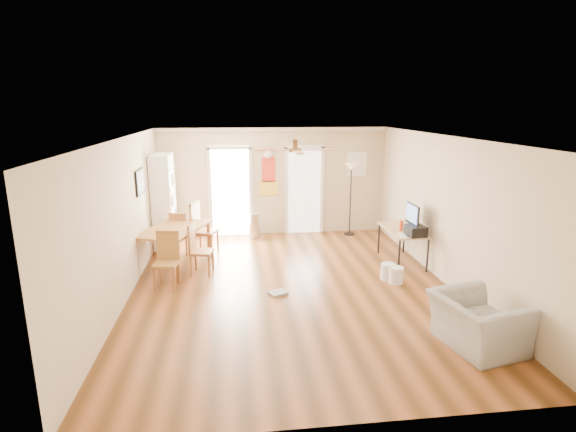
{
  "coord_description": "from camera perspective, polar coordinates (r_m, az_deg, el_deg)",
  "views": [
    {
      "loc": [
        -0.95,
        -7.24,
        3.1
      ],
      "look_at": [
        0.0,
        0.6,
        1.15
      ],
      "focal_mm": 27.92,
      "sensor_mm": 36.0,
      "label": 1
    }
  ],
  "objects": [
    {
      "name": "dining_table",
      "position": [
        9.11,
        -14.19,
        -3.87
      ],
      "size": [
        1.41,
        1.79,
        0.78
      ],
      "primitive_type": null,
      "rotation": [
        0.0,
        0.0,
        -0.34
      ],
      "color": "#A66B35",
      "rests_on": "floor"
    },
    {
      "name": "wall_front",
      "position": [
        4.26,
        6.79,
        -11.24
      ],
      "size": [
        5.5,
        0.04,
        2.6
      ],
      "primitive_type": null,
      "color": "beige",
      "rests_on": "floor"
    },
    {
      "name": "floor_cloth",
      "position": [
        7.68,
        -1.3,
        -9.78
      ],
      "size": [
        0.36,
        0.33,
        0.04
      ],
      "primitive_type": "cube",
      "rotation": [
        0.0,
        0.0,
        0.48
      ],
      "color": "gray",
      "rests_on": "floor"
    },
    {
      "name": "floor",
      "position": [
        7.93,
        0.53,
        -9.14
      ],
      "size": [
        7.0,
        7.0,
        0.0
      ],
      "primitive_type": "plane",
      "color": "brown",
      "rests_on": "ground"
    },
    {
      "name": "kitchen_doorway",
      "position": [
        10.92,
        -7.32,
        2.93
      ],
      "size": [
        0.9,
        0.1,
        2.1
      ],
      "primitive_type": null,
      "color": "white",
      "rests_on": "wall_back"
    },
    {
      "name": "keyboard",
      "position": [
        8.8,
        14.38,
        -2.43
      ],
      "size": [
        0.2,
        0.41,
        0.01
      ],
      "primitive_type": "cube",
      "rotation": [
        0.0,
        0.0,
        -0.2
      ],
      "color": "white",
      "rests_on": "computer_desk"
    },
    {
      "name": "wall_decal",
      "position": [
        10.86,
        -2.5,
        5.65
      ],
      "size": [
        0.46,
        0.03,
        1.1
      ],
      "primitive_type": "cube",
      "color": "red",
      "rests_on": "wall_back"
    },
    {
      "name": "computer_desk",
      "position": [
        9.36,
        14.29,
        -3.7
      ],
      "size": [
        0.64,
        1.29,
        0.69
      ],
      "primitive_type": null,
      "color": "tan",
      "rests_on": "floor"
    },
    {
      "name": "imac",
      "position": [
        9.04,
        15.53,
        -0.26
      ],
      "size": [
        0.11,
        0.61,
        0.56
      ],
      "primitive_type": null,
      "rotation": [
        0.0,
        0.0,
        0.04
      ],
      "color": "black",
      "rests_on": "computer_desk"
    },
    {
      "name": "orange_bottle",
      "position": [
        9.12,
        14.22,
        -1.19
      ],
      "size": [
        0.09,
        0.09,
        0.21
      ],
      "primitive_type": "cylinder",
      "rotation": [
        0.0,
        0.0,
        -0.25
      ],
      "color": "red",
      "rests_on": "computer_desk"
    },
    {
      "name": "dining_chair_far",
      "position": [
        9.85,
        -13.36,
        -2.08
      ],
      "size": [
        0.47,
        0.47,
        0.91
      ],
      "primitive_type": null,
      "rotation": [
        0.0,
        0.0,
        2.83
      ],
      "color": "#A66F35",
      "rests_on": "floor"
    },
    {
      "name": "trash_can",
      "position": [
        10.77,
        -4.29,
        -1.22
      ],
      "size": [
        0.35,
        0.35,
        0.6
      ],
      "primitive_type": "cylinder",
      "rotation": [
        0.0,
        0.0,
        0.29
      ],
      "color": "#AEAEB0",
      "rests_on": "floor"
    },
    {
      "name": "printer",
      "position": [
        8.86,
        15.93,
        -1.8
      ],
      "size": [
        0.35,
        0.4,
        0.2
      ],
      "primitive_type": "cube",
      "rotation": [
        0.0,
        0.0,
        0.06
      ],
      "color": "black",
      "rests_on": "computer_desk"
    },
    {
      "name": "wastebasket_b",
      "position": [
        8.31,
        13.6,
        -7.33
      ],
      "size": [
        0.29,
        0.29,
        0.3
      ],
      "primitive_type": "cylinder",
      "rotation": [
        0.0,
        0.0,
        -0.13
      ],
      "color": "silver",
      "rests_on": "floor"
    },
    {
      "name": "ac_grille",
      "position": [
        11.21,
        8.73,
        6.54
      ],
      "size": [
        0.5,
        0.04,
        0.6
      ],
      "primitive_type": "cube",
      "color": "white",
      "rests_on": "wall_back"
    },
    {
      "name": "wall_back",
      "position": [
        10.93,
        -1.84,
        4.38
      ],
      "size": [
        5.5,
        0.04,
        2.6
      ],
      "primitive_type": null,
      "color": "beige",
      "rests_on": "floor"
    },
    {
      "name": "dining_chair_right_a",
      "position": [
        9.66,
        -10.53,
        -1.6
      ],
      "size": [
        0.58,
        0.58,
        1.12
      ],
      "primitive_type": null,
      "rotation": [
        0.0,
        0.0,
        1.26
      ],
      "color": "#AD7237",
      "rests_on": "floor"
    },
    {
      "name": "bathroom_doorway",
      "position": [
        11.05,
        2.06,
        3.17
      ],
      "size": [
        0.8,
        0.1,
        2.1
      ],
      "primitive_type": null,
      "color": "white",
      "rests_on": "wall_back"
    },
    {
      "name": "wall_left",
      "position": [
        7.67,
        -20.27,
        -0.57
      ],
      "size": [
        0.04,
        7.0,
        2.6
      ],
      "primitive_type": null,
      "color": "beige",
      "rests_on": "floor"
    },
    {
      "name": "framed_poster",
      "position": [
        8.93,
        -18.34,
        4.15
      ],
      "size": [
        0.04,
        0.66,
        0.48
      ],
      "primitive_type": "cube",
      "color": "black",
      "rests_on": "wall_left"
    },
    {
      "name": "wastebasket_a",
      "position": [
        8.44,
        12.61,
        -6.93
      ],
      "size": [
        0.33,
        0.33,
        0.3
      ],
      "primitive_type": "cylinder",
      "rotation": [
        0.0,
        0.0,
        -0.28
      ],
      "color": "silver",
      "rests_on": "floor"
    },
    {
      "name": "ceiling_fan",
      "position": [
        7.03,
        0.89,
        8.41
      ],
      "size": [
        1.24,
        1.24,
        0.2
      ],
      "primitive_type": null,
      "color": "#593819",
      "rests_on": "ceiling"
    },
    {
      "name": "wall_right",
      "position": [
        8.33,
        19.67,
        0.57
      ],
      "size": [
        0.04,
        7.0,
        2.6
      ],
      "primitive_type": null,
      "color": "beige",
      "rests_on": "floor"
    },
    {
      "name": "torchiere_lamp",
      "position": [
        10.99,
        7.95,
        2.09
      ],
      "size": [
        0.39,
        0.39,
        1.76
      ],
      "primitive_type": null,
      "rotation": [
        0.0,
        0.0,
        0.18
      ],
      "color": "black",
      "rests_on": "floor"
    },
    {
      "name": "bookshelf",
      "position": [
        10.32,
        -15.53,
        1.85
      ],
      "size": [
        0.68,
        1.02,
        2.08
      ],
      "primitive_type": null,
      "rotation": [
        0.0,
        0.0,
        -0.31
      ],
      "color": "white",
      "rests_on": "floor"
    },
    {
      "name": "crown_molding",
      "position": [
        7.32,
        0.57,
        9.64
      ],
      "size": [
        5.5,
        7.0,
        0.08
      ],
      "primitive_type": null,
      "color": "white",
      "rests_on": "wall_back"
    },
    {
      "name": "armchair",
      "position": [
        6.49,
        22.99,
        -12.41
      ],
      "size": [
        1.13,
        1.23,
        0.69
      ],
      "primitive_type": "imported",
      "rotation": [
        0.0,
        0.0,
        1.78
      ],
      "color": "#9C9B97",
      "rests_on": "floor"
    },
    {
      "name": "dining_chair_near",
      "position": [
        8.08,
        -15.29,
        -5.52
      ],
      "size": [
        0.45,
        0.45,
        0.97
      ],
      "primitive_type": null,
      "rotation": [
        0.0,
        0.0,
        -0.15
      ],
      "color": "#A57735",
      "rests_on": "floor"
    },
    {
      "name": "ceiling",
      "position": [
        7.32,
        0.57,
        9.96
      ],
      "size": [
        5.5,
        7.0,
        0.0
      ],
      "primitive_type": null,
      "color": "silver",
      "rests_on": "floor"
    },
    {
      "name": "dining_chair_right_b",
      "position": [
        8.57,
        -10.95,
        -4.17
      ],
      "size": [
        0.46,
        0.46,
        0.97
      ],
      "primitive_type": null,
      "rotation": [
        0.0,
        0.0,
        1.39
      ],
      "color": "#A77236",
      "rests_on": "floor"
    }
  ]
}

